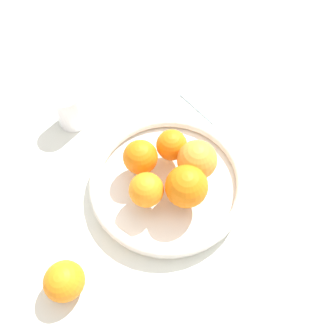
# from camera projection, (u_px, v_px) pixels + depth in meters

# --- Properties ---
(ground_plane) EXTENTS (4.00, 4.00, 0.00)m
(ground_plane) POSITION_uv_depth(u_px,v_px,m) (168.00, 186.00, 0.71)
(ground_plane) COLOR silver
(fruit_bowl) EXTENTS (0.33, 0.33, 0.04)m
(fruit_bowl) POSITION_uv_depth(u_px,v_px,m) (168.00, 182.00, 0.69)
(fruit_bowl) COLOR silver
(fruit_bowl) RESTS_ON ground_plane
(orange_pile) EXTENTS (0.19, 0.19, 0.08)m
(orange_pile) POSITION_uv_depth(u_px,v_px,m) (172.00, 169.00, 0.64)
(orange_pile) COLOR orange
(orange_pile) RESTS_ON fruit_bowl
(stray_orange) EXTENTS (0.07, 0.07, 0.07)m
(stray_orange) POSITION_uv_depth(u_px,v_px,m) (64.00, 281.00, 0.57)
(stray_orange) COLOR orange
(stray_orange) RESTS_ON ground_plane
(drinking_glass) EXTENTS (0.07, 0.07, 0.09)m
(drinking_glass) POSITION_uv_depth(u_px,v_px,m) (70.00, 109.00, 0.76)
(drinking_glass) COLOR white
(drinking_glass) RESTS_ON ground_plane
(napkin_folded) EXTENTS (0.13, 0.13, 0.01)m
(napkin_folded) POSITION_uv_depth(u_px,v_px,m) (215.00, 97.00, 0.84)
(napkin_folded) COLOR silver
(napkin_folded) RESTS_ON ground_plane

